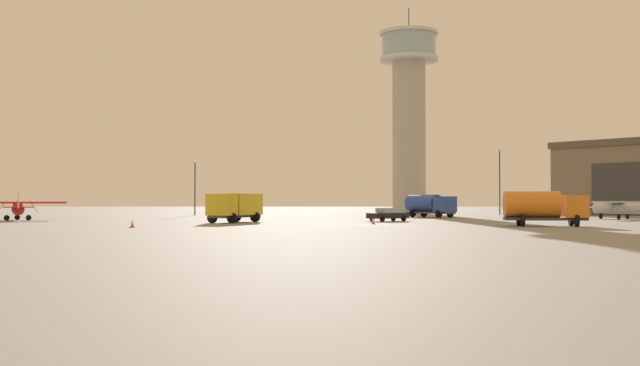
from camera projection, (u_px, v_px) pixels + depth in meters
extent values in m
plane|color=gray|center=(367.00, 225.00, 66.32)|extent=(400.00, 400.00, 0.00)
cylinder|color=#B2AD9E|center=(409.00, 137.00, 122.93)|extent=(5.46, 5.46, 25.22)
cylinder|color=silver|center=(409.00, 60.00, 123.23)|extent=(9.64, 9.64, 0.60)
cylinder|color=#99B7C6|center=(409.00, 46.00, 123.29)|extent=(8.87, 8.87, 3.76)
cylinder|color=silver|center=(409.00, 34.00, 123.34)|extent=(9.64, 9.64, 0.50)
cylinder|color=#38383D|center=(409.00, 20.00, 123.39)|extent=(0.16, 0.16, 4.00)
cylinder|color=red|center=(18.00, 209.00, 79.95)|extent=(3.66, 6.14, 1.23)
cone|color=#38383D|center=(17.00, 209.00, 83.01)|extent=(1.15, 1.17, 0.86)
cube|color=#38383D|center=(17.00, 209.00, 83.01)|extent=(0.11, 0.09, 1.88)
cube|color=red|center=(18.00, 203.00, 80.24)|extent=(9.64, 5.43, 0.20)
cylinder|color=white|center=(33.00, 206.00, 80.85)|extent=(0.92, 0.47, 1.34)
cylinder|color=white|center=(2.00, 206.00, 79.61)|extent=(0.92, 0.47, 1.34)
cube|color=#99B7C6|center=(18.00, 206.00, 81.05)|extent=(1.34, 1.40, 0.69)
cone|color=red|center=(18.00, 209.00, 76.89)|extent=(1.41, 1.64, 0.92)
cube|color=white|center=(18.00, 201.00, 76.91)|extent=(0.56, 1.04, 1.68)
cube|color=red|center=(18.00, 207.00, 76.89)|extent=(3.08, 2.04, 0.10)
cylinder|color=black|center=(17.00, 217.00, 82.12)|extent=(0.61, 0.39, 0.59)
cylinder|color=black|center=(29.00, 218.00, 80.17)|extent=(0.61, 0.39, 0.59)
cylinder|color=black|center=(7.00, 218.00, 79.32)|extent=(0.61, 0.39, 0.59)
cylinder|color=#B7BABF|center=(621.00, 208.00, 85.36)|extent=(5.39, 5.40, 1.27)
cone|color=#38383D|center=(593.00, 208.00, 87.84)|extent=(1.28, 1.28, 0.89)
cube|color=#38383D|center=(593.00, 208.00, 87.84)|extent=(0.12, 0.12, 1.94)
cube|color=#B7BABF|center=(619.00, 202.00, 85.60)|extent=(8.30, 8.29, 0.20)
cylinder|color=teal|center=(625.00, 206.00, 86.72)|extent=(0.77, 0.77, 1.38)
cylinder|color=teal|center=(612.00, 206.00, 84.46)|extent=(0.77, 0.77, 1.38)
cube|color=#99B7C6|center=(611.00, 205.00, 86.26)|extent=(1.51, 1.51, 0.71)
cylinder|color=black|center=(601.00, 216.00, 87.11)|extent=(0.55, 0.55, 0.61)
cylinder|color=black|center=(627.00, 216.00, 85.97)|extent=(0.55, 0.55, 0.61)
cylinder|color=black|center=(619.00, 217.00, 84.42)|extent=(0.55, 0.55, 0.61)
cube|color=#38383D|center=(430.00, 213.00, 94.30)|extent=(5.82, 6.68, 0.24)
cube|color=#2847A8|center=(445.00, 204.00, 92.29)|extent=(3.01, 2.97, 1.91)
cube|color=#99B7C6|center=(450.00, 201.00, 91.56)|extent=(1.56, 1.26, 0.96)
cylinder|color=#2847A8|center=(424.00, 203.00, 95.24)|extent=(4.67, 5.10, 2.16)
cylinder|color=black|center=(450.00, 214.00, 92.94)|extent=(0.95, 0.84, 1.00)
cylinder|color=black|center=(439.00, 214.00, 91.71)|extent=(0.95, 0.84, 1.00)
cylinder|color=black|center=(424.00, 213.00, 96.61)|extent=(0.95, 0.84, 1.00)
cylinder|color=black|center=(413.00, 213.00, 95.38)|extent=(0.95, 0.84, 1.00)
cube|color=#38383D|center=(545.00, 219.00, 61.90)|extent=(6.75, 2.37, 0.24)
cube|color=orange|center=(575.00, 206.00, 61.67)|extent=(2.04, 2.43, 1.84)
cube|color=#99B7C6|center=(585.00, 202.00, 61.59)|extent=(0.24, 1.94, 0.92)
cylinder|color=orange|center=(532.00, 204.00, 62.04)|extent=(4.63, 2.53, 2.17)
cylinder|color=black|center=(571.00, 220.00, 62.68)|extent=(0.36, 1.02, 1.00)
cylinder|color=black|center=(577.00, 221.00, 60.63)|extent=(0.36, 1.02, 1.00)
cylinder|color=black|center=(519.00, 220.00, 63.13)|extent=(0.36, 1.02, 1.00)
cylinder|color=black|center=(523.00, 221.00, 61.09)|extent=(0.36, 1.02, 1.00)
cube|color=#38383D|center=(235.00, 216.00, 72.41)|extent=(4.39, 7.27, 0.24)
cube|color=gold|center=(222.00, 205.00, 70.10)|extent=(2.95, 2.72, 2.03)
cube|color=#99B7C6|center=(217.00, 200.00, 69.26)|extent=(1.91, 0.83, 1.01)
cube|color=gold|center=(241.00, 204.00, 73.49)|extent=(3.99, 5.33, 2.08)
cylinder|color=black|center=(232.00, 218.00, 69.72)|extent=(1.03, 0.63, 1.00)
cylinder|color=black|center=(212.00, 218.00, 70.56)|extent=(1.03, 0.63, 1.00)
cylinder|color=black|center=(255.00, 217.00, 73.94)|extent=(1.03, 0.63, 1.00)
cylinder|color=black|center=(236.00, 217.00, 74.78)|extent=(1.03, 0.63, 1.00)
cube|color=black|center=(388.00, 216.00, 76.49)|extent=(4.53, 3.97, 0.55)
cube|color=#99B7C6|center=(389.00, 210.00, 76.63)|extent=(2.90, 2.72, 0.50)
cylinder|color=black|center=(382.00, 219.00, 75.00)|extent=(0.52, 0.62, 0.64)
cylinder|color=black|center=(372.00, 218.00, 76.36)|extent=(0.52, 0.62, 0.64)
cylinder|color=black|center=(404.00, 218.00, 76.61)|extent=(0.52, 0.62, 0.64)
cylinder|color=black|center=(393.00, 218.00, 77.97)|extent=(0.52, 0.62, 0.64)
cube|color=#287A42|center=(236.00, 211.00, 106.36)|extent=(4.69, 2.96, 0.55)
cube|color=#99B7C6|center=(234.00, 208.00, 106.44)|extent=(2.80, 2.21, 0.50)
cylinder|color=black|center=(247.00, 213.00, 106.62)|extent=(0.36, 0.66, 0.64)
cylinder|color=black|center=(242.00, 213.00, 105.14)|extent=(0.36, 0.66, 0.64)
cylinder|color=black|center=(229.00, 213.00, 107.57)|extent=(0.36, 0.66, 0.64)
cylinder|color=black|center=(224.00, 213.00, 106.09)|extent=(0.36, 0.66, 0.64)
cylinder|color=#38383D|center=(195.00, 189.00, 108.09)|extent=(0.18, 0.18, 7.58)
sphere|color=#F9E5B2|center=(195.00, 162.00, 108.19)|extent=(0.44, 0.44, 0.44)
cylinder|color=#38383D|center=(500.00, 183.00, 113.20)|extent=(0.18, 0.18, 9.61)
sphere|color=#F9E5B2|center=(500.00, 150.00, 113.32)|extent=(0.44, 0.44, 0.44)
cube|color=black|center=(373.00, 224.00, 67.77)|extent=(0.36, 0.36, 0.04)
cone|color=orange|center=(373.00, 220.00, 67.78)|extent=(0.30, 0.30, 0.61)
cylinder|color=white|center=(373.00, 220.00, 67.78)|extent=(0.21, 0.21, 0.08)
cube|color=black|center=(132.00, 227.00, 59.29)|extent=(0.36, 0.36, 0.04)
cone|color=orange|center=(132.00, 223.00, 59.30)|extent=(0.30, 0.30, 0.55)
cylinder|color=white|center=(132.00, 223.00, 59.30)|extent=(0.21, 0.21, 0.08)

